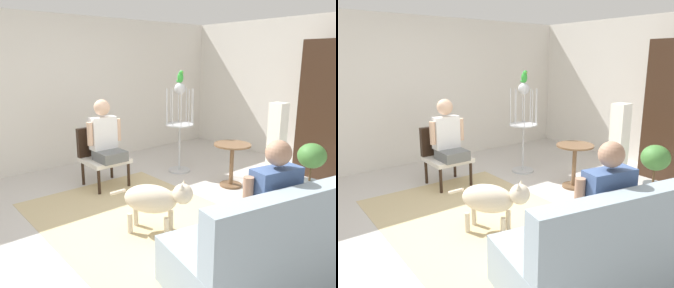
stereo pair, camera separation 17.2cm
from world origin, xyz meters
The scene contains 14 objects.
ground_plane centered at (0.00, 0.00, 0.00)m, with size 8.03×8.03×0.00m, color beige.
back_wall centered at (0.00, 3.40, 1.27)m, with size 6.01×0.12×2.53m, color silver.
left_wall centered at (-2.76, 0.30, 1.27)m, with size 0.12×7.29×2.53m, color silver.
area_rug centered at (-0.04, -0.19, 0.00)m, with size 3.00×2.04×0.01m, color #C6B284.
couch centered at (1.48, 0.01, 0.31)m, with size 1.13×1.79×0.91m.
armchair centered at (-1.49, 0.07, 0.49)m, with size 0.59×0.58×0.85m.
person_on_couch centered at (1.43, 0.00, 0.73)m, with size 0.51×0.56×0.81m.
person_on_armchair centered at (-1.34, 0.07, 0.77)m, with size 0.48×0.53×0.85m.
round_end_table centered at (-0.18, 1.48, 0.41)m, with size 0.53×0.53×0.64m.
dog centered at (0.20, -0.23, 0.38)m, with size 0.78×0.61×0.61m.
bird_cage_stand centered at (-1.18, 1.35, 0.81)m, with size 0.46×0.46×1.46m.
parrot centered at (-1.17, 1.35, 1.55)m, with size 0.17×0.10×0.19m.
potted_plant centered at (0.77, 1.96, 0.47)m, with size 0.37×0.37×0.75m.
column_lamp centered at (0.51, 1.51, 0.64)m, with size 0.20×0.20×1.29m.
Camera 1 is at (2.87, -2.28, 1.83)m, focal length 36.54 mm.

